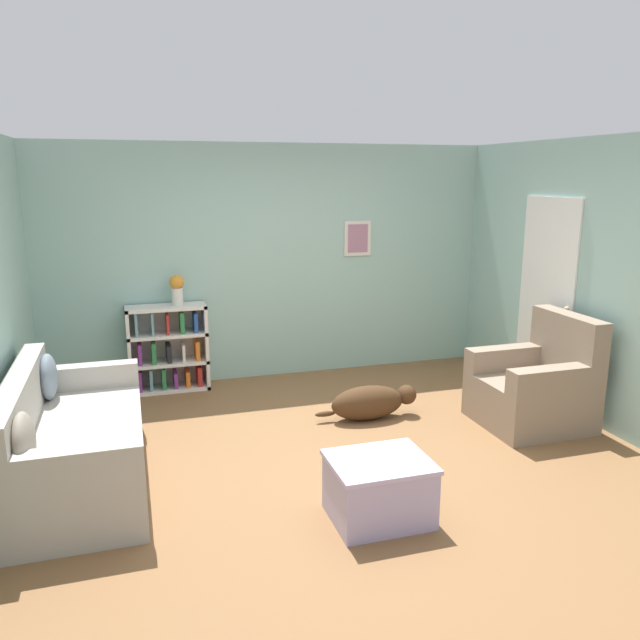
{
  "coord_description": "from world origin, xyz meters",
  "views": [
    {
      "loc": [
        -1.52,
        -4.55,
        2.26
      ],
      "look_at": [
        0.0,
        0.4,
        1.05
      ],
      "focal_mm": 35.0,
      "sensor_mm": 36.0,
      "label": 1
    }
  ],
  "objects": [
    {
      "name": "recliner_chair",
      "position": [
        1.99,
        0.07,
        0.36
      ],
      "size": [
        0.9,
        0.87,
        1.02
      ],
      "color": "gray",
      "rests_on": "ground_plane"
    },
    {
      "name": "vase",
      "position": [
        -1.07,
        2.02,
        1.11
      ],
      "size": [
        0.15,
        0.15,
        0.32
      ],
      "color": "silver",
      "rests_on": "bookshelf"
    },
    {
      "name": "coffee_table",
      "position": [
        -0.03,
        -1.04,
        0.23
      ],
      "size": [
        0.66,
        0.55,
        0.43
      ],
      "color": "#ADA3CC",
      "rests_on": "ground_plane"
    },
    {
      "name": "dog",
      "position": [
        0.57,
        0.62,
        0.17
      ],
      "size": [
        1.0,
        0.29,
        0.32
      ],
      "color": "#472D19",
      "rests_on": "ground_plane"
    },
    {
      "name": "couch",
      "position": [
        -2.03,
        0.07,
        0.32
      ],
      "size": [
        0.91,
        1.94,
        0.86
      ],
      "color": "#ADA89E",
      "rests_on": "ground_plane"
    },
    {
      "name": "bookshelf",
      "position": [
        -1.19,
        2.04,
        0.44
      ],
      "size": [
        0.83,
        0.31,
        0.92
      ],
      "color": "silver",
      "rests_on": "ground_plane"
    },
    {
      "name": "wall_back",
      "position": [
        0.0,
        2.25,
        1.3
      ],
      "size": [
        5.6,
        0.13,
        2.6
      ],
      "color": "#93BCB2",
      "rests_on": "ground_plane"
    },
    {
      "name": "wall_right",
      "position": [
        2.55,
        0.02,
        1.29
      ],
      "size": [
        0.16,
        5.0,
        2.6
      ],
      "color": "#93BCB2",
      "rests_on": "ground_plane"
    },
    {
      "name": "ground_plane",
      "position": [
        0.0,
        0.0,
        0.0
      ],
      "size": [
        14.0,
        14.0,
        0.0
      ],
      "primitive_type": "plane",
      "color": "brown"
    }
  ]
}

